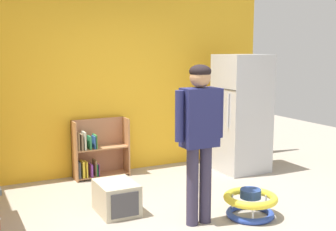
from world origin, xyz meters
TOP-DOWN VIEW (x-y plane):
  - ground_plane at (0.00, 0.00)m, footprint 12.00×12.00m
  - back_wall at (0.00, 2.33)m, footprint 5.20×0.06m
  - refrigerator at (1.79, 1.48)m, footprint 0.73×0.68m
  - bookshelf at (-0.31, 2.14)m, footprint 0.80×0.28m
  - standing_person at (0.15, -0.01)m, footprint 0.57×0.23m
  - baby_walker at (0.76, -0.11)m, footprint 0.60×0.60m
  - pet_carrier at (-0.53, 0.67)m, footprint 0.42×0.55m

SIDE VIEW (x-z plane):
  - ground_plane at x=0.00m, z-range 0.00..0.00m
  - baby_walker at x=0.76m, z-range 0.00..0.32m
  - pet_carrier at x=-0.53m, z-range 0.00..0.36m
  - bookshelf at x=-0.31m, z-range -0.06..0.79m
  - refrigerator at x=1.79m, z-range 0.00..1.78m
  - standing_person at x=0.15m, z-range 0.18..1.89m
  - back_wall at x=0.00m, z-range 0.00..2.70m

